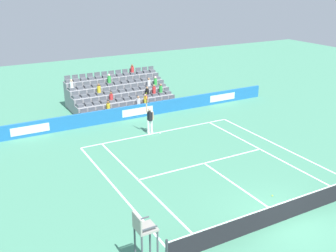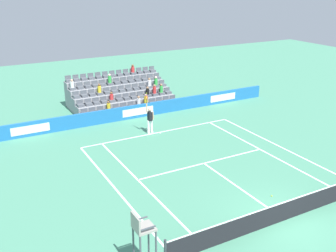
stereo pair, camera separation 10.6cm
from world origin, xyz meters
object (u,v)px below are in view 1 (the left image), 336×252
(tennis_net, at_px, (287,210))
(umpire_chair, at_px, (144,234))
(loose_tennis_ball, at_px, (272,196))
(tennis_player, at_px, (150,119))

(tennis_net, bearing_deg, umpire_chair, -1.15)
(umpire_chair, relative_size, loose_tennis_ball, 34.41)
(tennis_net, distance_m, tennis_player, 12.14)
(umpire_chair, xyz_separation_m, loose_tennis_ball, (-7.61, -1.65, -1.49))
(umpire_chair, bearing_deg, loose_tennis_ball, -167.78)
(umpire_chair, bearing_deg, tennis_player, -117.23)
(tennis_player, distance_m, loose_tennis_ball, 10.47)
(tennis_net, distance_m, loose_tennis_ball, 2.03)
(tennis_net, relative_size, loose_tennis_ball, 176.03)
(umpire_chair, distance_m, loose_tennis_ball, 7.93)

